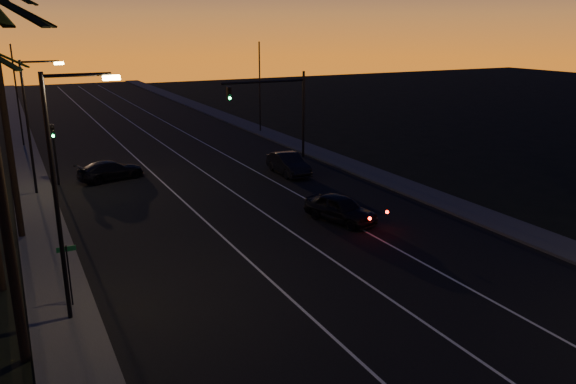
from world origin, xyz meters
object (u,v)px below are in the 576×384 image
signal_mast (277,101)px  cross_car (111,170)px  right_car (288,164)px  lead_car (340,208)px

signal_mast → cross_car: size_ratio=1.43×
signal_mast → right_car: (-1.30, -4.49, -4.01)m
right_car → cross_car: (-11.85, 4.27, -0.09)m
cross_car → lead_car: bearing=-56.9°
lead_car → cross_car: lead_car is taller
signal_mast → lead_car: (-3.45, -15.08, -4.03)m
lead_car → right_car: (2.15, 10.59, 0.02)m
right_car → cross_car: bearing=160.2°
lead_car → cross_car: 17.75m
signal_mast → lead_car: 15.99m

